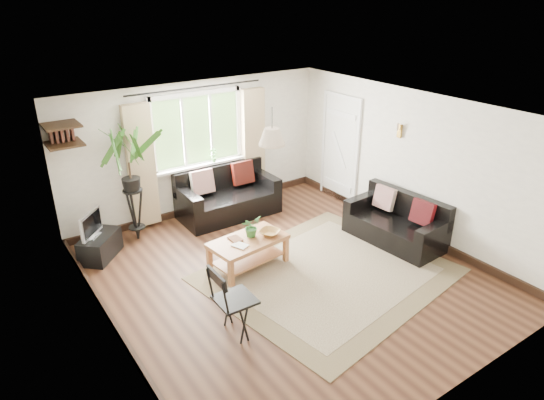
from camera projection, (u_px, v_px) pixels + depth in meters
floor at (287, 275)px, 7.08m from camera, size 5.50×5.50×0.00m
ceiling at (290, 113)px, 6.11m from camera, size 5.50×5.50×0.00m
wall_back at (198, 149)px, 8.67m from camera, size 5.00×0.02×2.40m
wall_front at (463, 298)px, 4.53m from camera, size 5.00×0.02×2.40m
wall_left at (105, 252)px, 5.30m from camera, size 0.02×5.50×2.40m
wall_right at (412, 165)px, 7.89m from camera, size 0.02×5.50×2.40m
rug at (328, 274)px, 7.09m from camera, size 3.65×3.27×0.02m
window at (197, 130)px, 8.50m from camera, size 2.50×0.16×2.16m
door at (340, 150)px, 9.24m from camera, size 0.06×0.96×2.06m
corner_shelf at (63, 135)px, 7.03m from camera, size 0.50×0.50×0.34m
pendant_lamp at (272, 133)px, 6.55m from camera, size 0.36×0.36×0.54m
wall_sconce at (399, 129)px, 7.86m from camera, size 0.12×0.12×0.28m
sofa_back at (228, 194)px, 8.77m from camera, size 1.78×0.91×0.83m
sofa_right at (395, 221)px, 7.86m from camera, size 1.65×0.92×0.75m
coffee_table at (248, 253)px, 7.20m from camera, size 1.20×0.75×0.47m
table_plant at (251, 227)px, 7.14m from camera, size 0.36×0.34×0.31m
bowl at (270, 233)px, 7.22m from camera, size 0.40×0.40×0.07m
book_a at (237, 248)px, 6.85m from camera, size 0.24×0.27×0.02m
book_b at (231, 240)px, 7.05m from camera, size 0.17×0.22×0.02m
tv_stand at (100, 246)px, 7.47m from camera, size 0.78×0.79×0.38m
tv at (91, 224)px, 7.27m from camera, size 0.51×0.52×0.42m
palm_stand at (132, 186)px, 7.72m from camera, size 0.89×0.89×1.90m
folding_chair at (235, 301)px, 5.71m from camera, size 0.49×0.49×0.94m
sill_plant at (214, 155)px, 8.76m from camera, size 0.14×0.10×0.27m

